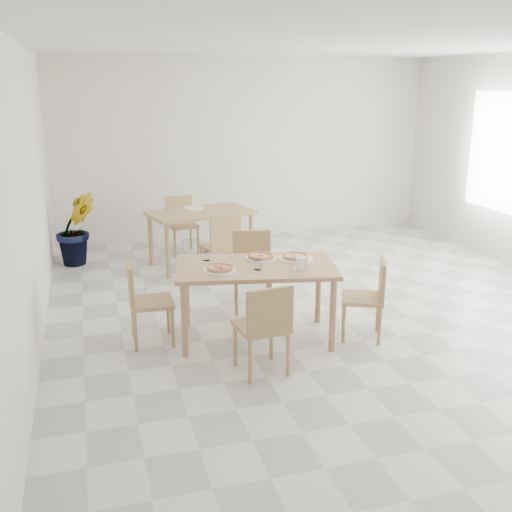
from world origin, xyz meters
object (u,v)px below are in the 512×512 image
object	(u,v)px
chair_east	(370,293)
pizza_pepperoni	(220,268)
napkin_holder	(302,265)
potted_plant	(76,228)
main_table	(256,274)
second_table	(200,218)
chair_south	(265,323)
tumbler_b	(206,256)
chair_back_n	(181,220)
chair_north	(252,264)
pizza_mushroom	(296,256)
chair_back_s	(222,243)
pizza_margherita	(261,256)
tumbler_a	(258,265)
plate_pepperoni	(220,270)
plate_margherita	(261,258)
chair_west	(143,297)
plate_mushroom	(296,259)
plate_empty	(193,208)

from	to	relation	value
chair_east	pizza_pepperoni	xyz separation A→B (m)	(-1.44, 0.20, 0.32)
napkin_holder	potted_plant	bearing A→B (deg)	118.82
main_table	second_table	size ratio (longest dim) A/B	1.10
chair_south	tumbler_b	size ratio (longest dim) A/B	9.23
second_table	chair_back_n	bearing A→B (deg)	88.45
main_table	chair_north	size ratio (longest dim) A/B	1.91
pizza_pepperoni	pizza_mushroom	bearing A→B (deg)	11.74
pizza_mushroom	chair_back_s	size ratio (longest dim) A/B	0.36
main_table	pizza_margherita	distance (m)	0.24
tumbler_a	tumbler_b	distance (m)	0.58
plate_pepperoni	pizza_mushroom	distance (m)	0.82
tumbler_a	potted_plant	xyz separation A→B (m)	(-1.64, 3.20, -0.29)
pizza_pepperoni	second_table	xyz separation A→B (m)	(0.33, 2.66, -0.13)
chair_south	main_table	bearing A→B (deg)	-106.84
chair_east	pizza_mushroom	distance (m)	0.81
main_table	napkin_holder	world-z (taller)	napkin_holder
plate_margherita	pizza_pepperoni	size ratio (longest dim) A/B	1.18
chair_west	chair_back_n	size ratio (longest dim) A/B	1.00
pizza_pepperoni	chair_back_n	world-z (taller)	chair_back_n
chair_north	chair_back_n	size ratio (longest dim) A/B	1.04
chair_north	plate_pepperoni	size ratio (longest dim) A/B	2.81
pizza_margherita	tumbler_a	size ratio (longest dim) A/B	3.57
pizza_margherita	chair_back_s	size ratio (longest dim) A/B	0.39
napkin_holder	second_table	xyz separation A→B (m)	(-0.40, 2.85, -0.15)
chair_north	chair_south	bearing A→B (deg)	-89.20
plate_mushroom	chair_back_n	xyz separation A→B (m)	(-0.62, 3.23, -0.28)
chair_north	plate_mushroom	world-z (taller)	chair_north
chair_south	potted_plant	distance (m)	4.12
main_table	chair_east	world-z (taller)	chair_east
chair_north	pizza_pepperoni	size ratio (longest dim) A/B	3.25
plate_pepperoni	potted_plant	size ratio (longest dim) A/B	0.30
potted_plant	plate_pepperoni	bearing A→B (deg)	-67.72
pizza_margherita	chair_north	bearing A→B (deg)	82.00
pizza_margherita	pizza_mushroom	xyz separation A→B (m)	(0.32, -0.11, 0.00)
pizza_mushroom	tumbler_a	xyz separation A→B (m)	(-0.45, -0.21, 0.01)
main_table	second_table	distance (m)	2.57
chair_west	chair_back_n	bearing A→B (deg)	-14.51
chair_south	pizza_pepperoni	bearing A→B (deg)	-77.46
chair_back_n	potted_plant	bearing A→B (deg)	-178.16
pizza_margherita	napkin_holder	size ratio (longest dim) A/B	2.58
pizza_pepperoni	tumbler_b	world-z (taller)	tumbler_b
pizza_mushroom	plate_margherita	bearing A→B (deg)	161.39
tumbler_a	plate_pepperoni	bearing A→B (deg)	173.09
plate_pepperoni	chair_back_s	xyz separation A→B (m)	(0.46, 1.92, -0.28)
main_table	plate_empty	world-z (taller)	plate_empty
napkin_holder	chair_back_s	size ratio (longest dim) A/B	0.15
pizza_margherita	tumbler_a	bearing A→B (deg)	-111.88
chair_south	tumbler_a	distance (m)	0.72
chair_west	chair_back_s	bearing A→B (deg)	-33.76
main_table	tumbler_b	xyz separation A→B (m)	(-0.42, 0.30, 0.13)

